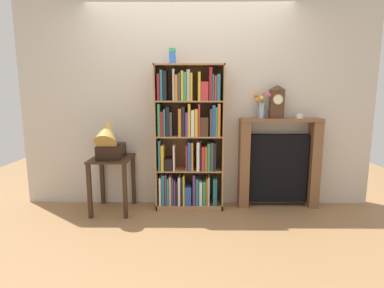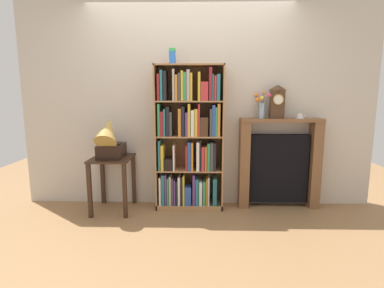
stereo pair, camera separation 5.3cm
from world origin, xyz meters
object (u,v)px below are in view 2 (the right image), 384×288
gramophone (109,139)px  fireplace_mantel (279,164)px  cup_stack (172,56)px  bookshelf (189,142)px  flower_vase (262,105)px  side_table_left (112,171)px  mantel_clock (277,102)px  teacup_with_saucer (300,116)px

gramophone → fireplace_mantel: 2.10m
fireplace_mantel → cup_stack: bearing=-175.8°
bookshelf → flower_vase: bearing=3.7°
side_table_left → fireplace_mantel: fireplace_mantel is taller
bookshelf → mantel_clock: size_ratio=4.38×
bookshelf → teacup_with_saucer: bearing=2.3°
gramophone → flower_vase: 1.87m
teacup_with_saucer → cup_stack: bearing=-177.0°
mantel_clock → flower_vase: mantel_clock is taller
bookshelf → teacup_with_saucer: (1.35, 0.05, 0.32)m
flower_vase → teacup_with_saucer: size_ratio=2.74×
side_table_left → teacup_with_saucer: bearing=4.2°
bookshelf → side_table_left: (-0.93, -0.11, -0.33)m
fireplace_mantel → teacup_with_saucer: teacup_with_saucer is taller
mantel_clock → cup_stack: bearing=-176.5°
side_table_left → mantel_clock: mantel_clock is taller
cup_stack → fireplace_mantel: cup_stack is taller
bookshelf → gramophone: (-0.93, -0.18, 0.06)m
flower_vase → teacup_with_saucer: 0.49m
mantel_clock → teacup_with_saucer: bearing=0.4°
gramophone → side_table_left: bearing=90.0°
flower_vase → teacup_with_saucer: bearing=-0.3°
gramophone → mantel_clock: size_ratio=1.37×
side_table_left → flower_vase: flower_vase is taller
fireplace_mantel → mantel_clock: mantel_clock is taller
bookshelf → flower_vase: bookshelf is taller
bookshelf → teacup_with_saucer: 1.39m
flower_vase → cup_stack: bearing=-175.6°
teacup_with_saucer → side_table_left: bearing=-175.8°
teacup_with_saucer → bookshelf: bearing=-177.7°
gramophone → fireplace_mantel: size_ratio=0.49×
cup_stack → teacup_with_saucer: (1.54, 0.08, -0.70)m
cup_stack → mantel_clock: cup_stack is taller
flower_vase → mantel_clock: bearing=-1.5°
fireplace_mantel → mantel_clock: (-0.06, -0.02, 0.77)m
gramophone → teacup_with_saucer: size_ratio=4.68×
side_table_left → gramophone: size_ratio=1.21×
gramophone → bookshelf: bearing=10.8°
teacup_with_saucer → gramophone: bearing=-174.2°
gramophone → flower_vase: (1.81, 0.23, 0.39)m
bookshelf → mantel_clock: bookshelf is taller
teacup_with_saucer → flower_vase: bearing=179.7°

